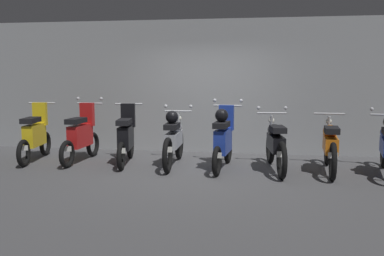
{
  "coord_description": "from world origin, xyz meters",
  "views": [
    {
      "loc": [
        1.14,
        -7.55,
        1.76
      ],
      "look_at": [
        -0.12,
        0.3,
        0.75
      ],
      "focal_mm": 39.58,
      "sensor_mm": 36.0,
      "label": 1
    }
  ],
  "objects_px": {
    "motorbike_slot_5": "(276,144)",
    "motorbike_slot_6": "(330,145)",
    "motorbike_slot_0": "(35,135)",
    "motorbike_slot_4": "(223,139)",
    "motorbike_slot_3": "(174,139)",
    "motorbike_slot_1": "(81,136)",
    "motorbike_slot_2": "(126,137)"
  },
  "relations": [
    {
      "from": "motorbike_slot_3",
      "to": "motorbike_slot_5",
      "type": "xyz_separation_m",
      "value": [
        1.93,
        -0.12,
        -0.04
      ]
    },
    {
      "from": "motorbike_slot_5",
      "to": "motorbike_slot_6",
      "type": "distance_m",
      "value": 0.97
    },
    {
      "from": "motorbike_slot_4",
      "to": "motorbike_slot_5",
      "type": "distance_m",
      "value": 0.96
    },
    {
      "from": "motorbike_slot_3",
      "to": "motorbike_slot_4",
      "type": "distance_m",
      "value": 0.98
    },
    {
      "from": "motorbike_slot_0",
      "to": "motorbike_slot_1",
      "type": "xyz_separation_m",
      "value": [
        0.97,
        0.05,
        0.0
      ]
    },
    {
      "from": "motorbike_slot_3",
      "to": "motorbike_slot_4",
      "type": "height_order",
      "value": "motorbike_slot_4"
    },
    {
      "from": "motorbike_slot_1",
      "to": "motorbike_slot_6",
      "type": "relative_size",
      "value": 0.86
    },
    {
      "from": "motorbike_slot_0",
      "to": "motorbike_slot_5",
      "type": "height_order",
      "value": "motorbike_slot_0"
    },
    {
      "from": "motorbike_slot_4",
      "to": "motorbike_slot_3",
      "type": "bearing_deg",
      "value": 171.36
    },
    {
      "from": "motorbike_slot_6",
      "to": "motorbike_slot_1",
      "type": "bearing_deg",
      "value": 177.99
    },
    {
      "from": "motorbike_slot_2",
      "to": "motorbike_slot_5",
      "type": "bearing_deg",
      "value": -3.07
    },
    {
      "from": "motorbike_slot_1",
      "to": "motorbike_slot_3",
      "type": "relative_size",
      "value": 0.86
    },
    {
      "from": "motorbike_slot_0",
      "to": "motorbike_slot_1",
      "type": "bearing_deg",
      "value": 3.06
    },
    {
      "from": "motorbike_slot_1",
      "to": "motorbike_slot_4",
      "type": "bearing_deg",
      "value": -4.41
    },
    {
      "from": "motorbike_slot_3",
      "to": "motorbike_slot_5",
      "type": "distance_m",
      "value": 1.93
    },
    {
      "from": "motorbike_slot_0",
      "to": "motorbike_slot_5",
      "type": "xyz_separation_m",
      "value": [
        4.82,
        -0.15,
        -0.03
      ]
    },
    {
      "from": "motorbike_slot_2",
      "to": "motorbike_slot_1",
      "type": "bearing_deg",
      "value": 177.28
    },
    {
      "from": "motorbike_slot_0",
      "to": "motorbike_slot_4",
      "type": "distance_m",
      "value": 3.87
    },
    {
      "from": "motorbike_slot_3",
      "to": "motorbike_slot_4",
      "type": "xyz_separation_m",
      "value": [
        0.97,
        -0.15,
        0.04
      ]
    },
    {
      "from": "motorbike_slot_3",
      "to": "motorbike_slot_1",
      "type": "bearing_deg",
      "value": 177.74
    },
    {
      "from": "motorbike_slot_6",
      "to": "motorbike_slot_0",
      "type": "bearing_deg",
      "value": 178.84
    },
    {
      "from": "motorbike_slot_1",
      "to": "motorbike_slot_6",
      "type": "bearing_deg",
      "value": -2.01
    },
    {
      "from": "motorbike_slot_3",
      "to": "motorbike_slot_6",
      "type": "relative_size",
      "value": 1.0
    },
    {
      "from": "motorbike_slot_4",
      "to": "motorbike_slot_1",
      "type": "bearing_deg",
      "value": 175.59
    },
    {
      "from": "motorbike_slot_0",
      "to": "motorbike_slot_6",
      "type": "relative_size",
      "value": 0.86
    },
    {
      "from": "motorbike_slot_2",
      "to": "motorbike_slot_0",
      "type": "bearing_deg",
      "value": -179.81
    },
    {
      "from": "motorbike_slot_1",
      "to": "motorbike_slot_2",
      "type": "xyz_separation_m",
      "value": [
        0.96,
        -0.05,
        -0.0
      ]
    },
    {
      "from": "motorbike_slot_1",
      "to": "motorbike_slot_3",
      "type": "bearing_deg",
      "value": -2.26
    },
    {
      "from": "motorbike_slot_1",
      "to": "motorbike_slot_5",
      "type": "bearing_deg",
      "value": -2.98
    },
    {
      "from": "motorbike_slot_4",
      "to": "motorbike_slot_2",
      "type": "bearing_deg",
      "value": 174.76
    },
    {
      "from": "motorbike_slot_2",
      "to": "motorbike_slot_5",
      "type": "xyz_separation_m",
      "value": [
        2.9,
        -0.16,
        -0.03
      ]
    },
    {
      "from": "motorbike_slot_4",
      "to": "motorbike_slot_6",
      "type": "xyz_separation_m",
      "value": [
        1.93,
        0.05,
        -0.08
      ]
    }
  ]
}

